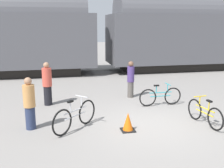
# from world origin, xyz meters

# --- Properties ---
(ground_plane) EXTENTS (80.00, 80.00, 0.00)m
(ground_plane) POSITION_xyz_m (0.00, 0.00, 0.00)
(ground_plane) COLOR gray
(freight_train) EXTENTS (51.13, 3.07, 5.15)m
(freight_train) POSITION_xyz_m (-0.00, 9.40, 2.68)
(freight_train) COLOR black
(freight_train) RESTS_ON ground_plane
(rail_near) EXTENTS (63.13, 0.07, 0.01)m
(rail_near) POSITION_xyz_m (0.00, 8.69, 0.01)
(rail_near) COLOR #4C4238
(rail_near) RESTS_ON ground_plane
(rail_far) EXTENTS (63.13, 0.07, 0.01)m
(rail_far) POSITION_xyz_m (0.00, 10.12, 0.01)
(rail_far) COLOR #4C4238
(rail_far) RESTS_ON ground_plane
(bicycle_silver) EXTENTS (1.36, 1.35, 0.96)m
(bicycle_silver) POSITION_xyz_m (-2.41, 0.12, 0.40)
(bicycle_silver) COLOR black
(bicycle_silver) RESTS_ON ground_plane
(bicycle_teal) EXTENTS (1.70, 0.46, 0.84)m
(bicycle_teal) POSITION_xyz_m (0.95, 1.81, 0.36)
(bicycle_teal) COLOR black
(bicycle_teal) RESTS_ON ground_plane
(bicycle_yellow) EXTENTS (0.46, 1.65, 0.85)m
(bicycle_yellow) POSITION_xyz_m (1.53, -0.33, 0.36)
(bicycle_yellow) COLOR black
(bicycle_yellow) RESTS_ON ground_plane
(person_in_red) EXTENTS (0.36, 0.36, 1.67)m
(person_in_red) POSITION_xyz_m (-3.27, 2.78, 0.83)
(person_in_red) COLOR black
(person_in_red) RESTS_ON ground_plane
(person_in_tan) EXTENTS (0.34, 0.34, 1.57)m
(person_in_tan) POSITION_xyz_m (-3.71, 0.43, 0.78)
(person_in_tan) COLOR #283351
(person_in_tan) RESTS_ON ground_plane
(person_in_purple) EXTENTS (0.30, 0.30, 1.55)m
(person_in_purple) POSITION_xyz_m (0.16, 3.19, 0.79)
(person_in_purple) COLOR #514C47
(person_in_purple) RESTS_ON ground_plane
(traffic_cone) EXTENTS (0.40, 0.40, 0.55)m
(traffic_cone) POSITION_xyz_m (-0.92, -0.31, 0.25)
(traffic_cone) COLOR black
(traffic_cone) RESTS_ON ground_plane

